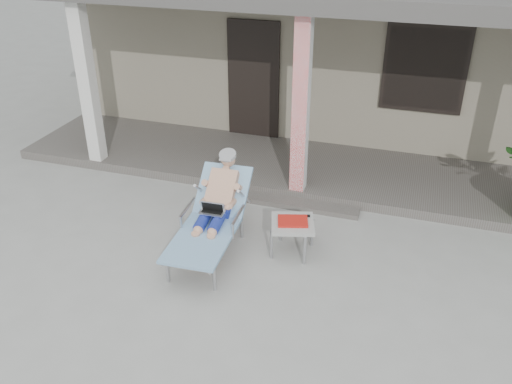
% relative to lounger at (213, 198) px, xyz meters
% --- Properties ---
extents(ground, '(60.00, 60.00, 0.00)m').
position_rel_lounger_xyz_m(ground, '(0.72, -0.50, -0.73)').
color(ground, '#9E9E99').
rests_on(ground, ground).
extents(house, '(10.40, 5.40, 3.30)m').
position_rel_lounger_xyz_m(house, '(0.72, 6.00, 0.94)').
color(house, gray).
rests_on(house, ground).
extents(porch_deck, '(10.00, 2.00, 0.15)m').
position_rel_lounger_xyz_m(porch_deck, '(0.72, 2.50, -0.66)').
color(porch_deck, '#605B56').
rests_on(porch_deck, ground).
extents(porch_overhang, '(10.00, 2.30, 2.85)m').
position_rel_lounger_xyz_m(porch_overhang, '(0.72, 2.45, 2.06)').
color(porch_overhang, silver).
rests_on(porch_overhang, porch_deck).
extents(porch_step, '(2.00, 0.30, 0.07)m').
position_rel_lounger_xyz_m(porch_step, '(0.72, 1.35, -0.69)').
color(porch_step, '#605B56').
rests_on(porch_step, ground).
extents(lounger, '(0.77, 1.85, 1.19)m').
position_rel_lounger_xyz_m(lounger, '(0.00, 0.00, 0.00)').
color(lounger, '#B7B7BC').
rests_on(lounger, ground).
extents(side_table, '(0.67, 0.67, 0.48)m').
position_rel_lounger_xyz_m(side_table, '(1.01, 0.17, -0.32)').
color(side_table, '#A5A6A1').
rests_on(side_table, ground).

